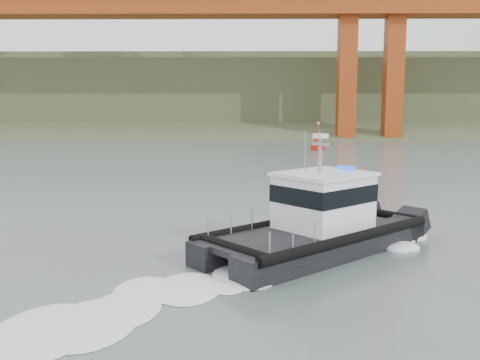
% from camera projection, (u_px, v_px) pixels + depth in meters
% --- Properties ---
extents(ground, '(400.00, 400.00, 0.00)m').
position_uv_depth(ground, '(228.00, 279.00, 19.13)').
color(ground, '#54645F').
rests_on(ground, ground).
extents(headlands, '(500.00, 105.36, 27.12)m').
position_uv_depth(headlands, '(243.00, 101.00, 142.37)').
color(headlands, '#3D4E2C').
rests_on(headlands, ground).
extents(patrol_boat, '(10.54, 9.91, 5.16)m').
position_uv_depth(patrol_boat, '(318.00, 222.00, 22.54)').
color(patrol_boat, black).
rests_on(patrol_boat, ground).
extents(nav_buoy, '(1.95, 1.95, 4.06)m').
position_uv_depth(nav_buoy, '(318.00, 142.00, 71.95)').
color(nav_buoy, red).
rests_on(nav_buoy, ground).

